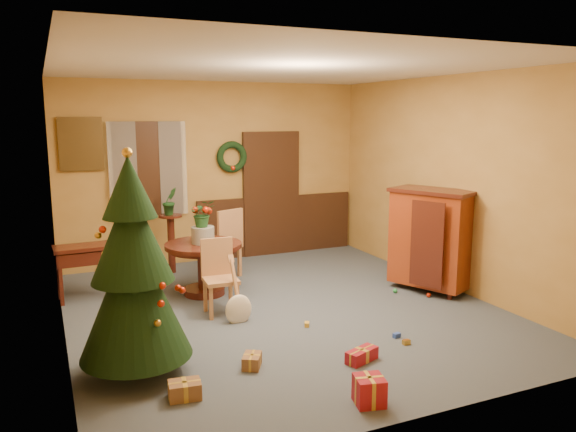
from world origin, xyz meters
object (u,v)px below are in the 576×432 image
christmas_tree (133,270)px  dining_table (204,259)px  chair_near (219,274)px  writing_desk (87,258)px  sideboard (431,237)px

christmas_tree → dining_table: bearing=59.6°
chair_near → writing_desk: bearing=139.9°
chair_near → writing_desk: chair_near is taller
chair_near → christmas_tree: size_ratio=0.43×
christmas_tree → writing_desk: christmas_tree is taller
dining_table → writing_desk: (-1.43, 0.44, 0.05)m
christmas_tree → sideboard: bearing=13.6°
chair_near → christmas_tree: bearing=-132.4°
writing_desk → dining_table: bearing=-16.9°
dining_table → sideboard: (2.87, -1.07, 0.26)m
chair_near → writing_desk: (-1.41, 1.19, 0.05)m
christmas_tree → chair_near: bearing=47.6°
christmas_tree → sideboard: (4.07, 0.99, -0.24)m
dining_table → christmas_tree: bearing=-120.4°
chair_near → sideboard: 2.92m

